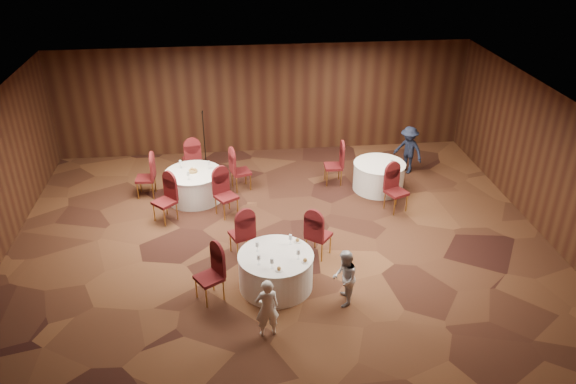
{
  "coord_description": "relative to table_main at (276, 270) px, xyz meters",
  "views": [
    {
      "loc": [
        -1.0,
        -10.65,
        6.99
      ],
      "look_at": [
        0.2,
        0.2,
        1.1
      ],
      "focal_mm": 35.0,
      "sensor_mm": 36.0,
      "label": 1
    }
  ],
  "objects": [
    {
      "name": "woman_a",
      "position": [
        -0.28,
        -1.37,
        0.21
      ],
      "size": [
        0.47,
        0.35,
        1.18
      ],
      "primitive_type": "imported",
      "rotation": [
        0.0,
        0.0,
        3.32
      ],
      "color": "silver",
      "rests_on": "ground"
    },
    {
      "name": "mic_stand",
      "position": [
        -1.48,
        5.6,
        0.13
      ],
      "size": [
        0.24,
        0.24,
        1.7
      ],
      "color": "black",
      "rests_on": "ground"
    },
    {
      "name": "tabletop_main",
      "position": [
        0.14,
        -0.09,
        0.47
      ],
      "size": [
        1.0,
        1.07,
        0.22
      ],
      "color": "silver",
      "rests_on": "table_main"
    },
    {
      "name": "chairs_left",
      "position": [
        -1.73,
        3.85,
        0.12
      ],
      "size": [
        3.04,
        3.0,
        1.0
      ],
      "color": "#3F0C13",
      "rests_on": "ground"
    },
    {
      "name": "tabletop_left",
      "position": [
        -1.74,
        3.85,
        0.45
      ],
      "size": [
        0.79,
        0.74,
        0.22
      ],
      "color": "silver",
      "rests_on": "table_left"
    },
    {
      "name": "tabletop_right",
      "position": [
        3.3,
        3.59,
        0.52
      ],
      "size": [
        0.08,
        0.08,
        0.22
      ],
      "color": "silver",
      "rests_on": "table_right"
    },
    {
      "name": "table_main",
      "position": [
        0.0,
        0.0,
        0.0
      ],
      "size": [
        1.49,
        1.49,
        0.74
      ],
      "color": "silver",
      "rests_on": "ground"
    },
    {
      "name": "table_right",
      "position": [
        3.06,
        3.83,
        0.0
      ],
      "size": [
        1.35,
        1.35,
        0.74
      ],
      "color": "silver",
      "rests_on": "ground"
    },
    {
      "name": "woman_b",
      "position": [
        1.23,
        -0.66,
        0.2
      ],
      "size": [
        0.53,
        0.63,
        1.16
      ],
      "primitive_type": "imported",
      "rotation": [
        0.0,
        0.0,
        4.53
      ],
      "color": "silver",
      "rests_on": "ground"
    },
    {
      "name": "man_c",
      "position": [
        4.11,
        4.73,
        0.3
      ],
      "size": [
        0.95,
        0.99,
        1.35
      ],
      "primitive_type": "imported",
      "rotation": [
        0.0,
        0.0,
        5.43
      ],
      "color": "black",
      "rests_on": "ground"
    },
    {
      "name": "room_shell",
      "position": [
        0.25,
        1.68,
        1.59
      ],
      "size": [
        12.0,
        12.0,
        12.0
      ],
      "color": "silver",
      "rests_on": "ground"
    },
    {
      "name": "chairs_main",
      "position": [
        -0.31,
        0.65,
        0.12
      ],
      "size": [
        3.03,
        2.17,
        1.0
      ],
      "color": "#3F0C13",
      "rests_on": "ground"
    },
    {
      "name": "chairs_right",
      "position": [
        2.57,
        3.5,
        0.12
      ],
      "size": [
        1.88,
        2.22,
        1.0
      ],
      "color": "#3F0C13",
      "rests_on": "ground"
    },
    {
      "name": "table_left",
      "position": [
        -1.74,
        3.85,
        0.0
      ],
      "size": [
        1.46,
        1.46,
        0.74
      ],
      "color": "silver",
      "rests_on": "ground"
    },
    {
      "name": "ground",
      "position": [
        0.25,
        1.68,
        -0.38
      ],
      "size": [
        12.0,
        12.0,
        0.0
      ],
      "primitive_type": "plane",
      "color": "black",
      "rests_on": "ground"
    }
  ]
}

